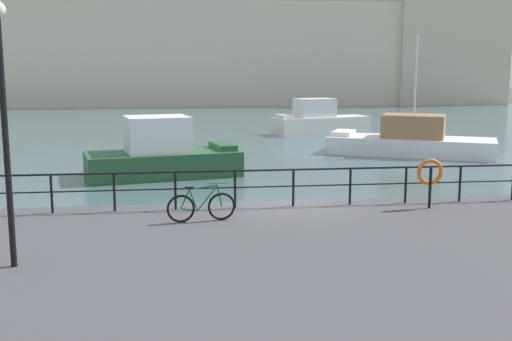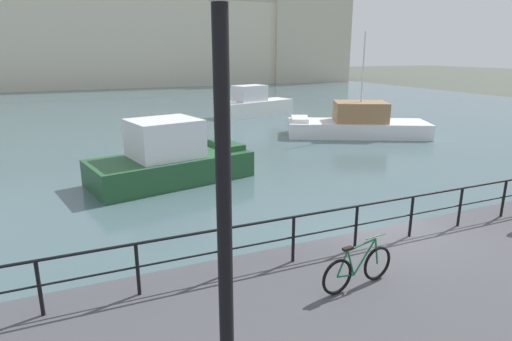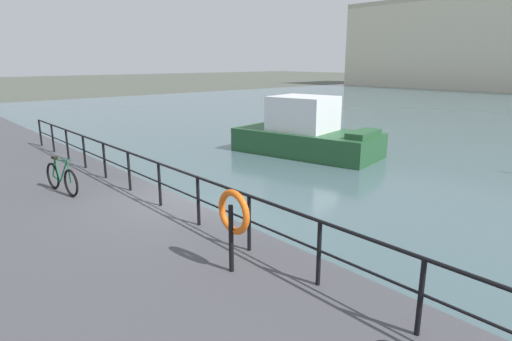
{
  "view_description": "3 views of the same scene",
  "coord_description": "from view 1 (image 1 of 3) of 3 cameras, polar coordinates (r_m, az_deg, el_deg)",
  "views": [
    {
      "loc": [
        -3.1,
        -17.4,
        4.57
      ],
      "look_at": [
        -0.73,
        1.23,
        1.42
      ],
      "focal_mm": 42.8,
      "sensor_mm": 36.0,
      "label": 1
    },
    {
      "loc": [
        -7.39,
        -8.23,
        5.17
      ],
      "look_at": [
        -1.99,
        4.1,
        1.41
      ],
      "focal_mm": 29.94,
      "sensor_mm": 36.0,
      "label": 2
    },
    {
      "loc": [
        8.93,
        -5.4,
        4.08
      ],
      "look_at": [
        -0.49,
        2.79,
        0.87
      ],
      "focal_mm": 29.95,
      "sensor_mm": 36.0,
      "label": 3
    }
  ],
  "objects": [
    {
      "name": "moored_red_daysailer",
      "position": [
        33.55,
        14.21,
        2.76
      ],
      "size": [
        9.03,
        6.51,
        6.31
      ],
      "rotation": [
        0.0,
        0.0,
        2.68
      ],
      "color": "white",
      "rests_on": "water_basin"
    },
    {
      "name": "water_basin",
      "position": [
        47.92,
        -3.5,
        4.05
      ],
      "size": [
        80.0,
        60.0,
        0.01
      ],
      "primitive_type": "cube",
      "color": "#476066",
      "rests_on": "ground_plane"
    },
    {
      "name": "life_ring_stand",
      "position": [
        17.63,
        15.95,
        -0.27
      ],
      "size": [
        0.75,
        0.16,
        1.4
      ],
      "color": "black",
      "rests_on": "quay_promenade"
    },
    {
      "name": "parked_bicycle",
      "position": [
        15.62,
        -5.14,
        -3.37
      ],
      "size": [
        1.76,
        0.28,
        0.98
      ],
      "rotation": [
        0.0,
        0.0,
        0.12
      ],
      "color": "black",
      "rests_on": "quay_promenade"
    },
    {
      "name": "harbor_building",
      "position": [
        80.9,
        -0.29,
        11.05
      ],
      "size": [
        76.69,
        14.92,
        16.73
      ],
      "color": "beige",
      "rests_on": "ground_plane"
    },
    {
      "name": "quay_lamp_post",
      "position": [
        12.54,
        -22.56,
        5.83
      ],
      "size": [
        0.32,
        0.32,
        5.1
      ],
      "color": "black",
      "rests_on": "quay_promenade"
    },
    {
      "name": "quay_railing",
      "position": [
        17.62,
        8.81,
        -0.8
      ],
      "size": [
        23.24,
        0.07,
        1.08
      ],
      "color": "black",
      "rests_on": "quay_promenade"
    },
    {
      "name": "moored_white_yacht",
      "position": [
        43.32,
        5.94,
        4.65
      ],
      "size": [
        7.23,
        3.97,
        2.48
      ],
      "rotation": [
        0.0,
        0.0,
        3.43
      ],
      "color": "white",
      "rests_on": "water_basin"
    },
    {
      "name": "moored_cabin_cruiser",
      "position": [
        26.32,
        -8.79,
        1.51
      ],
      "size": [
        6.86,
        4.17,
        2.57
      ],
      "rotation": [
        0.0,
        0.0,
        0.21
      ],
      "color": "#23512D",
      "rests_on": "water_basin"
    },
    {
      "name": "quay_promenade",
      "position": [
        12.09,
        8.24,
        -10.99
      ],
      "size": [
        56.0,
        13.0,
        0.71
      ],
      "primitive_type": "cube",
      "color": "#47474C",
      "rests_on": "ground_plane"
    },
    {
      "name": "ground_plane",
      "position": [
        18.26,
        2.78,
        -4.98
      ],
      "size": [
        240.0,
        240.0,
        0.0
      ],
      "primitive_type": "plane",
      "color": "#4C5147"
    }
  ]
}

